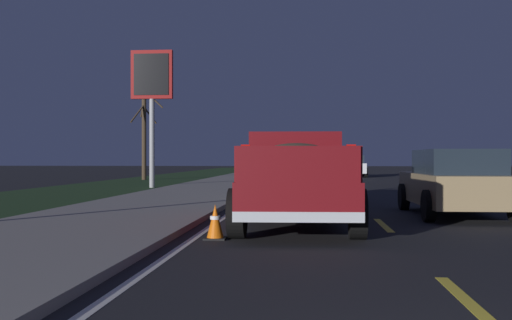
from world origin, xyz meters
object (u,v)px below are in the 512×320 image
Objects in this scene: pickup_truck at (295,177)px; sedan_white at (352,166)px; gas_price_sign at (152,85)px; traffic_cone_near at (215,222)px; sedan_tan at (455,182)px; sedan_silver at (304,176)px; bare_tree_far at (144,131)px.

pickup_truck reaches higher than sedan_white.
gas_price_sign reaches higher than pickup_truck.
gas_price_sign reaches higher than traffic_cone_near.
sedan_tan is 29.06m from sedan_white.
bare_tree_far is (17.91, 10.02, 2.24)m from sedan_silver.
sedan_white is 7.63× the size of traffic_cone_near.
bare_tree_far is 9.73× the size of traffic_cone_near.
gas_price_sign is 18.34m from traffic_cone_near.
traffic_cone_near is at bearing -162.04° from bare_tree_far.
bare_tree_far is at bearing 17.96° from traffic_cone_near.
bare_tree_far reaches higher than sedan_white.
sedan_white is (29.06, 0.36, 0.00)m from sedan_tan.
gas_price_sign is (-16.65, 10.13, 3.86)m from sedan_white.
sedan_silver is (6.70, -0.11, -0.20)m from pickup_truck.
sedan_silver is 0.78× the size of bare_tree_far.
gas_price_sign is (8.19, 6.95, 3.86)m from sedan_silver.
traffic_cone_near is at bearing 172.27° from sedan_white.
pickup_truck is at bearing 124.27° from sedan_tan.
gas_price_sign is (14.90, 6.84, 3.66)m from pickup_truck.
traffic_cone_near is at bearing 147.87° from pickup_truck.
traffic_cone_near is (-26.65, -8.64, -2.74)m from bare_tree_far.
gas_price_sign is at bearing 18.21° from traffic_cone_near.
bare_tree_far reaches higher than pickup_truck.
sedan_tan is 16.70m from gas_price_sign.
bare_tree_far reaches higher than traffic_cone_near.
pickup_truck is 1.24× the size of sedan_tan.
pickup_truck is 4.42m from sedan_tan.
traffic_cone_near is (-33.57, 4.56, -0.50)m from sedan_white.
gas_price_sign is at bearing 40.21° from sedan_tan.
sedan_silver and sedan_tan have the same top height.
bare_tree_far is 28.14m from traffic_cone_near.
gas_price_sign is at bearing -162.47° from bare_tree_far.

